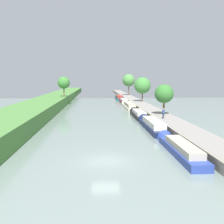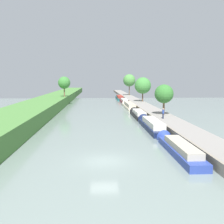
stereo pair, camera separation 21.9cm
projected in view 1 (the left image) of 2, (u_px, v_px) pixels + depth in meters
ground_plane at (106, 161)px, 24.34m from camera, size 160.00×160.00×0.00m
right_towpath at (224, 154)px, 24.91m from camera, size 3.82×260.00×0.95m
stone_quay at (203, 154)px, 24.79m from camera, size 0.25×260.00×1.00m
narrowboat_blue at (179, 148)px, 26.91m from camera, size 1.83×11.80×1.83m
narrowboat_navy at (152, 125)px, 40.12m from camera, size 2.04×13.43×2.14m
narrowboat_black at (138, 114)px, 52.81m from camera, size 1.98×11.45×1.95m
narrowboat_cream at (129, 106)px, 68.44m from camera, size 2.05×17.00×2.13m
narrowboat_maroon at (123, 101)px, 84.13m from camera, size 1.81×12.78×1.79m
narrowboat_teal at (119, 98)px, 97.71m from camera, size 2.12×14.40×2.11m
tree_rightbank_midnear at (164, 94)px, 48.19m from camera, size 3.32×3.32×5.37m
tree_rightbank_midfar at (142, 86)px, 76.34m from camera, size 4.60×4.60×6.77m
tree_rightbank_far at (129, 80)px, 105.98m from camera, size 4.76×4.76×8.11m
tree_leftbank_downstream at (64, 83)px, 75.68m from camera, size 3.40×3.40×5.57m
person_walking at (163, 113)px, 43.69m from camera, size 0.34×0.34×1.66m
mooring_bollard_far at (122, 95)px, 104.14m from camera, size 0.16×0.16×0.45m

